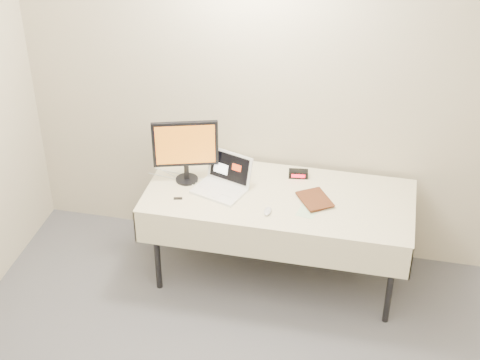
% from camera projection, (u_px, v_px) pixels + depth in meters
% --- Properties ---
extents(back_wall, '(4.00, 0.10, 2.70)m').
position_uv_depth(back_wall, '(293.00, 87.00, 5.14)').
color(back_wall, beige).
rests_on(back_wall, ground).
extents(table, '(1.86, 0.81, 0.74)m').
position_uv_depth(table, '(279.00, 203.00, 5.13)').
color(table, black).
rests_on(table, ground).
extents(laptop, '(0.42, 0.40, 0.24)m').
position_uv_depth(laptop, '(224.00, 181.00, 5.14)').
color(laptop, white).
rests_on(laptop, table).
extents(monitor, '(0.45, 0.20, 0.47)m').
position_uv_depth(monitor, '(185.00, 147.00, 5.11)').
color(monitor, black).
rests_on(monitor, table).
extents(book, '(0.17, 0.12, 0.25)m').
position_uv_depth(book, '(303.00, 189.00, 4.94)').
color(book, brown).
rests_on(book, table).
extents(alarm_clock, '(0.14, 0.08, 0.06)m').
position_uv_depth(alarm_clock, '(298.00, 174.00, 5.28)').
color(alarm_clock, black).
rests_on(alarm_clock, table).
extents(clicker, '(0.05, 0.10, 0.02)m').
position_uv_depth(clicker, '(268.00, 211.00, 4.92)').
color(clicker, silver).
rests_on(clicker, table).
extents(paper_form, '(0.18, 0.33, 0.00)m').
position_uv_depth(paper_form, '(311.00, 205.00, 5.00)').
color(paper_form, '#B4D9AD').
rests_on(paper_form, table).
extents(usb_dongle, '(0.06, 0.03, 0.01)m').
position_uv_depth(usb_dongle, '(178.00, 198.00, 5.06)').
color(usb_dongle, black).
rests_on(usb_dongle, table).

